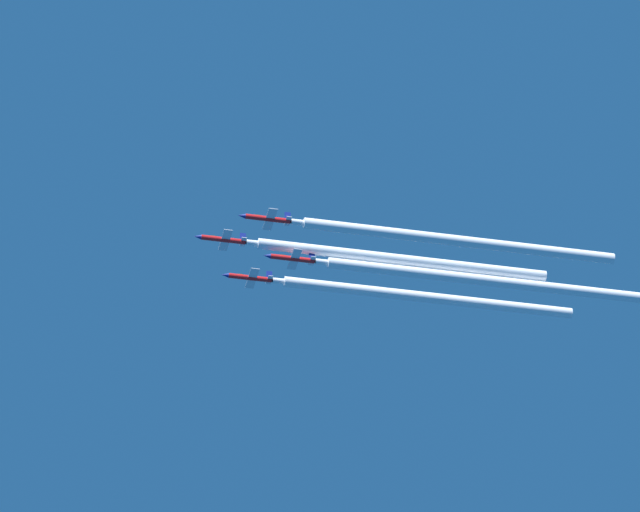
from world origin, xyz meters
name	(u,v)px	position (x,y,z in m)	size (l,w,h in m)	color
jet_lead	(222,239)	(0.15, 7.86, 248.71)	(8.04, 11.71, 2.82)	red
jet_left_wingman	(266,218)	(-11.61, 0.25, 247.23)	(8.04, 11.71, 2.82)	red
jet_right_wingman	(249,278)	(11.14, 0.05, 246.95)	(8.04, 11.71, 2.82)	red
jet_slot	(291,258)	(-0.04, -7.29, 245.68)	(8.04, 11.71, 2.82)	red
smoke_trail_lead	(398,259)	(0.15, -31.01, 248.69)	(2.35, 67.05, 2.35)	white
smoke_trail_left_wingman	(454,240)	(-11.61, -40.66, 247.20)	(2.35, 71.12, 2.35)	white
smoke_trail_right_wingman	(424,297)	(11.14, -39.56, 246.92)	(2.35, 68.52, 2.35)	white
smoke_trail_slot	(480,280)	(-0.04, -49.46, 245.65)	(2.35, 73.66, 2.35)	white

